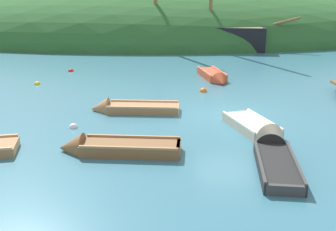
{
  "coord_description": "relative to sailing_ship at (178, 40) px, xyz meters",
  "views": [
    {
      "loc": [
        -2.6,
        -15.09,
        4.91
      ],
      "look_at": [
        -2.44,
        -0.34,
        0.13
      ],
      "focal_mm": 42.93,
      "sensor_mm": 36.0,
      "label": 1
    }
  ],
  "objects": [
    {
      "name": "rowboat_near_dock",
      "position": [
        2.09,
        -20.01,
        -0.63
      ],
      "size": [
        1.95,
        3.3,
        1.06
      ],
      "rotation": [
        0.0,
        0.0,
        5.01
      ],
      "color": "beige",
      "rests_on": "ground"
    },
    {
      "name": "sailing_ship",
      "position": [
        0.0,
        0.0,
        0.0
      ],
      "size": [
        16.11,
        5.12,
        12.61
      ],
      "rotation": [
        0.0,
        0.0,
        -0.14
      ],
      "color": "black",
      "rests_on": "ground"
    },
    {
      "name": "buoy_red",
      "position": [
        -6.78,
        -9.17,
        -0.73
      ],
      "size": [
        0.33,
        0.33,
        0.33
      ],
      "primitive_type": "sphere",
      "color": "red",
      "rests_on": "ground"
    },
    {
      "name": "ground_plane",
      "position": [
        1.41,
        -17.93,
        -0.73
      ],
      "size": [
        120.0,
        120.0,
        0.0
      ],
      "primitive_type": "plane",
      "color": "teal"
    },
    {
      "name": "rowboat_outer_left",
      "position": [
        2.03,
        -22.33,
        -0.64
      ],
      "size": [
        1.45,
        3.63,
        1.0
      ],
      "rotation": [
        0.0,
        0.0,
        1.45
      ],
      "color": "black",
      "rests_on": "ground"
    },
    {
      "name": "buoy_white",
      "position": [
        -4.48,
        -19.25,
        -0.73
      ],
      "size": [
        0.32,
        0.32,
        0.32
      ],
      "primitive_type": "sphere",
      "color": "white",
      "rests_on": "ground"
    },
    {
      "name": "buoy_yellow",
      "position": [
        -7.8,
        -12.52,
        -0.73
      ],
      "size": [
        0.33,
        0.33,
        0.33
      ],
      "primitive_type": "sphere",
      "color": "yellow",
      "rests_on": "ground"
    },
    {
      "name": "rowboat_far",
      "position": [
        1.58,
        -11.46,
        -0.6
      ],
      "size": [
        1.53,
        3.45,
        0.91
      ],
      "rotation": [
        0.0,
        0.0,
        4.9
      ],
      "color": "#C64C2D",
      "rests_on": "ground"
    },
    {
      "name": "rowboat_center",
      "position": [
        -2.62,
        -17.29,
        -0.64
      ],
      "size": [
        3.67,
        1.25,
        0.97
      ],
      "rotation": [
        0.0,
        0.0,
        3.07
      ],
      "color": "#9E7047",
      "rests_on": "ground"
    },
    {
      "name": "shore_hill",
      "position": [
        -2.18,
        10.43,
        -0.73
      ],
      "size": [
        52.58,
        27.22,
        10.77
      ],
      "primitive_type": "ellipsoid",
      "color": "#2D602D",
      "rests_on": "ground"
    },
    {
      "name": "buoy_orange",
      "position": [
        0.74,
        -14.1,
        -0.73
      ],
      "size": [
        0.37,
        0.37,
        0.37
      ],
      "primitive_type": "sphere",
      "color": "orange",
      "rests_on": "ground"
    },
    {
      "name": "rowboat_outer_right",
      "position": [
        -2.78,
        -21.54,
        -0.62
      ],
      "size": [
        3.84,
        1.3,
        0.98
      ],
      "rotation": [
        0.0,
        0.0,
        3.06
      ],
      "color": "brown",
      "rests_on": "ground"
    }
  ]
}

